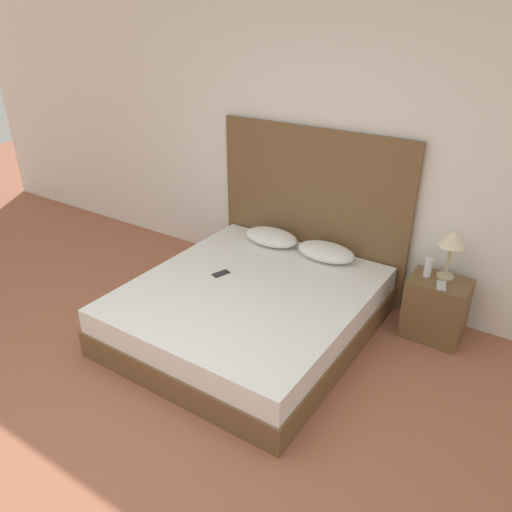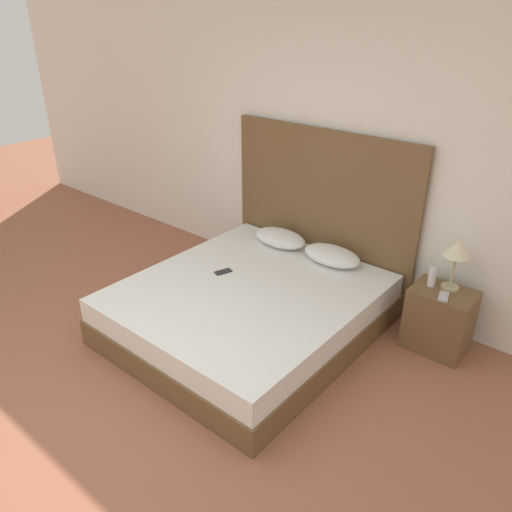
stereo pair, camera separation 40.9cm
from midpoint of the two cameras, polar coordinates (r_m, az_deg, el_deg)
The scene contains 11 objects.
ground_plane at distance 3.52m, azimuth -18.32°, elevation -20.92°, with size 16.00×16.00×0.00m, color #9E5B42.
wall_back at distance 4.62m, azimuth 5.67°, elevation 11.91°, with size 10.00×0.06×2.70m.
bed at distance 4.25m, azimuth -3.54°, elevation -6.23°, with size 1.85×2.07×0.43m.
headboard at distance 4.78m, azimuth 3.89°, elevation 5.29°, with size 1.94×0.05×1.56m.
pillow_left at distance 4.85m, azimuth -0.63°, elevation 2.13°, with size 0.55×0.32×0.15m.
pillow_right at distance 4.58m, azimuth 5.49°, elevation 0.41°, with size 0.55×0.32×0.15m.
phone_on_bed at distance 4.36m, azimuth -6.72°, elevation -2.07°, with size 0.11×0.16×0.01m.
nightstand at distance 4.36m, azimuth 17.34°, elevation -5.83°, with size 0.48×0.36×0.53m.
table_lamp at distance 4.15m, azimuth 18.91°, elevation 1.52°, with size 0.21×0.21×0.42m.
phone_on_nightstand at distance 4.14m, azimuth 17.81°, elevation -3.33°, with size 0.11×0.16×0.01m.
toiletry_bottle at distance 4.23m, azimuth 16.50°, elevation -1.34°, with size 0.06×0.06×0.16m.
Camera 1 is at (1.92, -1.40, 2.53)m, focal length 35.00 mm.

